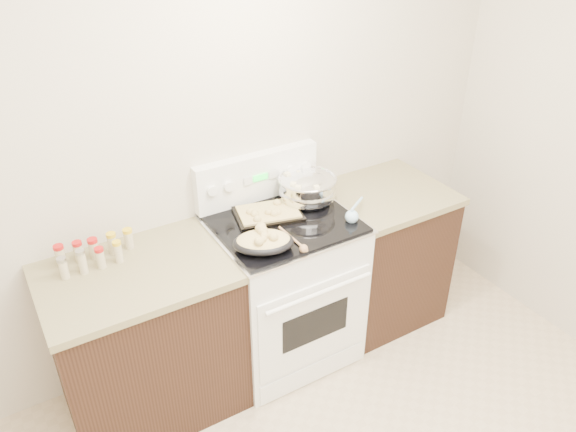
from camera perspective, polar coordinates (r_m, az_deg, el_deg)
room_shell at (r=1.53m, az=15.31°, el=-3.69°), size 4.10×3.60×2.75m
counter_left at (r=3.12m, az=-14.11°, el=-12.13°), size 0.93×0.67×0.92m
counter_right at (r=3.70m, az=9.29°, el=-3.73°), size 0.73×0.67×0.92m
kitchen_range at (r=3.33m, az=-0.49°, el=-7.12°), size 0.78×0.73×1.22m
mixing_bowl at (r=3.22m, az=1.96°, el=2.75°), size 0.41×0.41×0.20m
roasting_pan at (r=2.81m, az=-2.52°, el=-2.54°), size 0.37×0.33×0.12m
baking_sheet at (r=3.10m, az=-2.07°, el=0.28°), size 0.41×0.33×0.06m
wooden_spoon at (r=2.85m, az=1.17°, el=-2.94°), size 0.04×0.26×0.04m
blue_ladle at (r=3.08m, az=6.57°, el=0.11°), size 0.22×0.19×0.09m
spice_jars at (r=2.91m, az=-19.21°, el=-3.50°), size 0.39×0.15×0.13m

